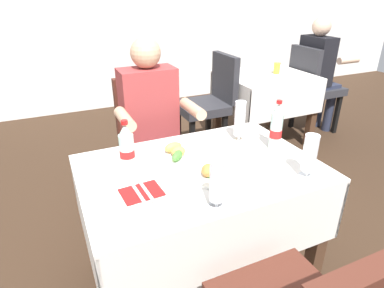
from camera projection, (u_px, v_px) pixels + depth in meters
main_dining_table at (200, 196)px, 1.69m from camera, size 1.16×0.79×0.73m
chair_far_diner_seat at (152, 139)px, 2.34m from camera, size 0.44×0.50×0.97m
seated_diner_far at (152, 124)px, 2.17m from camera, size 0.50×0.46×1.26m
plate_near_camera at (214, 174)px, 1.52m from camera, size 0.23×0.23×0.07m
plate_far_diner at (177, 154)px, 1.69m from camera, size 0.25×0.25×0.07m
beer_glass_left at (217, 184)px, 1.28m from camera, size 0.07×0.07×0.21m
beer_glass_middle at (309, 156)px, 1.49m from camera, size 0.07×0.07×0.21m
beer_glass_right at (240, 122)px, 1.85m from camera, size 0.07×0.07×0.23m
cola_bottle_primary at (276, 128)px, 1.74m from camera, size 0.06×0.06×0.28m
cola_bottle_secondary at (127, 148)px, 1.57m from camera, size 0.07×0.07×0.25m
napkin_cutlery_set at (142, 192)px, 1.41m from camera, size 0.18×0.19×0.01m
background_dining_table at (265, 93)px, 3.40m from camera, size 0.87×0.77×0.73m
background_chair_left at (210, 100)px, 3.16m from camera, size 0.50×0.44×0.97m
background_chair_right at (313, 85)px, 3.64m from camera, size 0.50×0.44×0.97m
background_patron at (319, 70)px, 3.59m from camera, size 0.46×0.50×1.26m
background_table_tumbler at (277, 68)px, 3.33m from camera, size 0.06×0.06×0.11m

